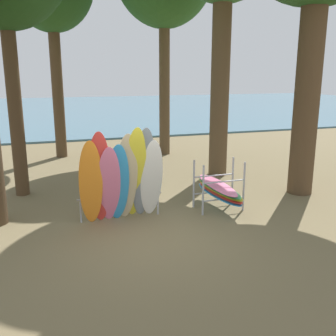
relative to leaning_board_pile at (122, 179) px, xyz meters
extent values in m
plane|color=brown|center=(0.41, -0.91, -1.04)|extent=(80.00, 80.00, 0.00)
cube|color=#477084|center=(0.41, 29.43, -0.99)|extent=(80.00, 36.00, 0.10)
cylinder|color=#4C3823|center=(5.33, 0.68, 2.15)|extent=(0.69, 0.69, 6.37)
cylinder|color=#4C3823|center=(-2.29, 3.01, 1.63)|extent=(0.38, 0.38, 5.33)
cylinder|color=brown|center=(3.30, 7.19, 2.02)|extent=(0.44, 0.44, 6.11)
cylinder|color=#4C3823|center=(-0.92, 7.96, 1.82)|extent=(0.44, 0.44, 5.71)
cylinder|color=brown|center=(3.97, 3.34, 2.23)|extent=(0.61, 0.61, 6.53)
ellipsoid|color=orange|center=(-0.71, -0.04, -0.02)|extent=(0.56, 0.64, 2.03)
ellipsoid|color=red|center=(-0.51, -0.03, 0.07)|extent=(0.59, 0.75, 2.21)
ellipsoid|color=pink|center=(-0.31, -0.02, -0.10)|extent=(0.56, 0.71, 1.87)
ellipsoid|color=#2D8ED1|center=(-0.11, -0.01, -0.08)|extent=(0.55, 0.65, 1.91)
ellipsoid|color=#C6B289|center=(0.09, 0.00, 0.03)|extent=(0.53, 0.70, 2.13)
ellipsoid|color=yellow|center=(0.29, 0.01, 0.10)|extent=(0.55, 0.87, 2.27)
ellipsoid|color=gray|center=(0.50, 0.02, 0.09)|extent=(0.53, 0.78, 2.24)
ellipsoid|color=white|center=(0.70, 0.03, -0.06)|extent=(0.56, 0.69, 1.95)
cylinder|color=#9EA0A5|center=(-0.93, 0.30, -0.76)|extent=(0.04, 0.04, 0.55)
cylinder|color=#9EA0A5|center=(0.92, 0.26, -0.76)|extent=(0.04, 0.04, 0.55)
cylinder|color=#9EA0A5|center=(-0.01, 0.28, -0.49)|extent=(2.01, 0.08, 0.04)
cylinder|color=#9EA0A5|center=(1.94, -0.14, -0.41)|extent=(0.05, 0.05, 1.25)
cylinder|color=#9EA0A5|center=(3.04, -0.14, -0.41)|extent=(0.05, 0.05, 1.25)
cylinder|color=#9EA0A5|center=(1.94, 0.46, -0.41)|extent=(0.05, 0.05, 1.25)
cylinder|color=#9EA0A5|center=(3.04, 0.46, -0.41)|extent=(0.05, 0.05, 1.25)
cylinder|color=#9EA0A5|center=(2.49, -0.14, -0.69)|extent=(1.10, 0.04, 0.04)
cylinder|color=#9EA0A5|center=(2.49, -0.14, -0.24)|extent=(1.10, 0.04, 0.04)
cylinder|color=#9EA0A5|center=(2.49, 0.46, -0.69)|extent=(1.10, 0.04, 0.04)
cylinder|color=#9EA0A5|center=(2.49, 0.46, -0.24)|extent=(1.10, 0.04, 0.04)
ellipsoid|color=#2D8ED1|center=(2.50, 0.16, -0.64)|extent=(0.60, 2.12, 0.06)
ellipsoid|color=red|center=(2.52, 0.16, -0.58)|extent=(0.59, 2.12, 0.06)
ellipsoid|color=yellow|center=(2.52, 0.16, -0.52)|extent=(0.61, 2.12, 0.06)
ellipsoid|color=#339E56|center=(2.49, 0.16, -0.46)|extent=(0.55, 2.11, 0.06)
ellipsoid|color=pink|center=(2.45, 0.16, -0.40)|extent=(0.57, 2.12, 0.06)
camera|label=1|loc=(-1.66, -8.34, 2.34)|focal=41.40mm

